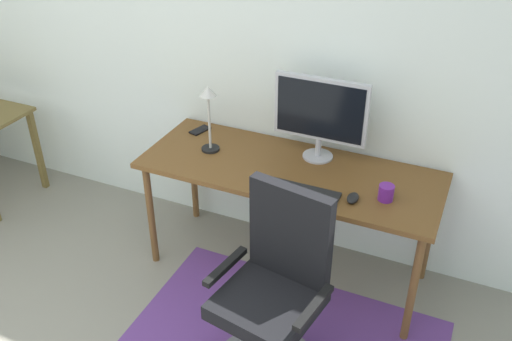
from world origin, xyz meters
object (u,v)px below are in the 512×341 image
at_px(computer_mouse, 353,198).
at_px(desk_lamp, 209,107).
at_px(monitor, 320,112).
at_px(keyboard, 300,191).
at_px(cell_phone, 200,130).
at_px(desk, 289,178).
at_px(coffee_cup, 386,193).
at_px(office_chair, 273,312).

height_order(computer_mouse, desk_lamp, desk_lamp).
bearing_deg(desk_lamp, monitor, 16.13).
bearing_deg(desk_lamp, keyboard, -18.57).
relative_size(monitor, keyboard, 1.28).
bearing_deg(cell_phone, desk, 0.94).
distance_m(keyboard, coffee_cup, 0.45).
height_order(monitor, desk_lamp, monitor).
relative_size(monitor, desk_lamp, 1.32).
bearing_deg(office_chair, monitor, 106.75).
distance_m(coffee_cup, desk_lamp, 1.12).
distance_m(monitor, cell_phone, 0.85).
bearing_deg(coffee_cup, desk_lamp, 174.77).
xyz_separation_m(desk, cell_phone, (-0.70, 0.20, 0.07)).
height_order(desk, coffee_cup, coffee_cup).
distance_m(monitor, office_chair, 1.15).
bearing_deg(desk_lamp, coffee_cup, -5.23).
bearing_deg(cell_phone, monitor, 16.15).
distance_m(keyboard, office_chair, 0.66).
xyz_separation_m(desk, desk_lamp, (-0.52, 0.01, 0.36)).
bearing_deg(coffee_cup, cell_phone, 166.99).
bearing_deg(desk_lamp, computer_mouse, -10.86).
relative_size(monitor, computer_mouse, 5.28).
bearing_deg(coffee_cup, keyboard, -164.43).
bearing_deg(cell_phone, desk_lamp, -30.13).
height_order(desk, computer_mouse, computer_mouse).
height_order(computer_mouse, office_chair, office_chair).
bearing_deg(keyboard, desk, 123.46).
xyz_separation_m(cell_phone, office_chair, (0.92, -0.97, -0.34)).
xyz_separation_m(monitor, office_chair, (0.12, -0.96, -0.63)).
distance_m(desk, cell_phone, 0.73).
bearing_deg(monitor, desk, -119.36).
distance_m(monitor, coffee_cup, 0.60).
bearing_deg(computer_mouse, office_chair, -108.42).
bearing_deg(monitor, coffee_cup, -30.87).
xyz_separation_m(monitor, coffee_cup, (0.47, -0.28, -0.25)).
height_order(desk, monitor, monitor).
relative_size(desk, office_chair, 1.64).
relative_size(desk, keyboard, 4.05).
bearing_deg(desk, computer_mouse, -22.18).
xyz_separation_m(computer_mouse, desk_lamp, (-0.94, 0.18, 0.27)).
height_order(computer_mouse, cell_phone, computer_mouse).
bearing_deg(desk, keyboard, -56.54).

